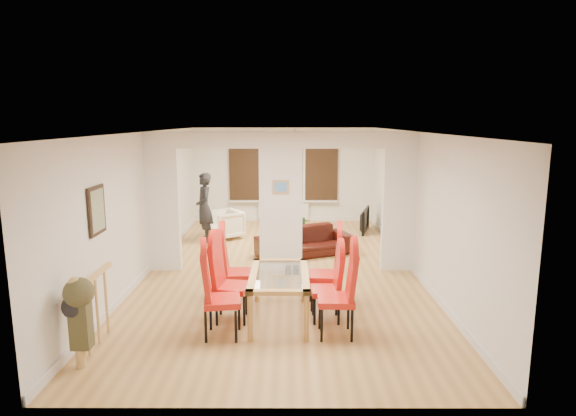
{
  "coord_description": "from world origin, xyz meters",
  "views": [
    {
      "loc": [
        0.15,
        -8.83,
        2.82
      ],
      "look_at": [
        0.13,
        0.6,
        1.08
      ],
      "focal_mm": 30.0,
      "sensor_mm": 36.0,
      "label": 1
    }
  ],
  "objects_px": {
    "coffee_table": "(298,232)",
    "dining_chair_ra": "(336,293)",
    "bowl": "(288,226)",
    "dining_chair_lb": "(231,281)",
    "television": "(361,220)",
    "dining_chair_rc": "(324,270)",
    "armchair": "(225,224)",
    "sofa": "(304,241)",
    "dining_chair_la": "(222,294)",
    "dining_table": "(279,297)",
    "person": "(204,207)",
    "bottle": "(304,223)",
    "dining_chair_rb": "(326,285)",
    "dining_chair_lc": "(238,268)"
  },
  "relations": [
    {
      "from": "dining_chair_lc",
      "to": "dining_chair_ra",
      "type": "distance_m",
      "value": 1.79
    },
    {
      "from": "coffee_table",
      "to": "bottle",
      "type": "bearing_deg",
      "value": -29.09
    },
    {
      "from": "sofa",
      "to": "dining_chair_la",
      "type": "bearing_deg",
      "value": -129.54
    },
    {
      "from": "armchair",
      "to": "television",
      "type": "xyz_separation_m",
      "value": [
        3.39,
        0.71,
        -0.04
      ]
    },
    {
      "from": "dining_chair_lc",
      "to": "dining_chair_la",
      "type": "bearing_deg",
      "value": -98.32
    },
    {
      "from": "dining_chair_rc",
      "to": "armchair",
      "type": "relative_size",
      "value": 1.56
    },
    {
      "from": "dining_chair_ra",
      "to": "person",
      "type": "relative_size",
      "value": 0.73
    },
    {
      "from": "dining_chair_lb",
      "to": "sofa",
      "type": "height_order",
      "value": "dining_chair_lb"
    },
    {
      "from": "television",
      "to": "bottle",
      "type": "relative_size",
      "value": 3.65
    },
    {
      "from": "dining_chair_lb",
      "to": "dining_chair_lc",
      "type": "relative_size",
      "value": 1.01
    },
    {
      "from": "dining_chair_rc",
      "to": "television",
      "type": "distance_m",
      "value": 5.19
    },
    {
      "from": "dining_chair_lc",
      "to": "dining_chair_rc",
      "type": "xyz_separation_m",
      "value": [
        1.32,
        -0.11,
        0.01
      ]
    },
    {
      "from": "dining_table",
      "to": "coffee_table",
      "type": "distance_m",
      "value": 5.03
    },
    {
      "from": "dining_chair_ra",
      "to": "armchair",
      "type": "relative_size",
      "value": 1.57
    },
    {
      "from": "person",
      "to": "bowl",
      "type": "height_order",
      "value": "person"
    },
    {
      "from": "coffee_table",
      "to": "dining_table",
      "type": "bearing_deg",
      "value": -94.04
    },
    {
      "from": "dining_chair_rb",
      "to": "dining_chair_rc",
      "type": "relative_size",
      "value": 0.89
    },
    {
      "from": "dining_chair_ra",
      "to": "person",
      "type": "xyz_separation_m",
      "value": [
        -2.58,
        5.01,
        0.22
      ]
    },
    {
      "from": "dining_chair_la",
      "to": "person",
      "type": "height_order",
      "value": "person"
    },
    {
      "from": "dining_chair_lb",
      "to": "dining_chair_ra",
      "type": "distance_m",
      "value": 1.51
    },
    {
      "from": "armchair",
      "to": "television",
      "type": "relative_size",
      "value": 0.72
    },
    {
      "from": "sofa",
      "to": "armchair",
      "type": "height_order",
      "value": "armchair"
    },
    {
      "from": "dining_table",
      "to": "coffee_table",
      "type": "height_order",
      "value": "dining_table"
    },
    {
      "from": "dining_chair_rc",
      "to": "dining_table",
      "type": "bearing_deg",
      "value": -138.46
    },
    {
      "from": "dining_chair_lc",
      "to": "dining_chair_ra",
      "type": "xyz_separation_m",
      "value": [
        1.4,
        -1.11,
        0.02
      ]
    },
    {
      "from": "dining_chair_rb",
      "to": "television",
      "type": "distance_m",
      "value": 5.68
    },
    {
      "from": "armchair",
      "to": "person",
      "type": "height_order",
      "value": "person"
    },
    {
      "from": "dining_chair_ra",
      "to": "dining_chair_rc",
      "type": "distance_m",
      "value": 1.0
    },
    {
      "from": "dining_chair_lb",
      "to": "coffee_table",
      "type": "height_order",
      "value": "dining_chair_lb"
    },
    {
      "from": "dining_chair_lb",
      "to": "armchair",
      "type": "distance_m",
      "value": 4.88
    },
    {
      "from": "dining_chair_lc",
      "to": "coffee_table",
      "type": "relative_size",
      "value": 1.26
    },
    {
      "from": "person",
      "to": "dining_chair_rc",
      "type": "bearing_deg",
      "value": 13.38
    },
    {
      "from": "bowl",
      "to": "person",
      "type": "bearing_deg",
      "value": -164.31
    },
    {
      "from": "bowl",
      "to": "dining_chair_ra",
      "type": "bearing_deg",
      "value": -83.45
    },
    {
      "from": "dining_chair_la",
      "to": "person",
      "type": "relative_size",
      "value": 0.72
    },
    {
      "from": "sofa",
      "to": "television",
      "type": "relative_size",
      "value": 1.92
    },
    {
      "from": "person",
      "to": "bottle",
      "type": "height_order",
      "value": "person"
    },
    {
      "from": "dining_chair_lc",
      "to": "bowl",
      "type": "xyz_separation_m",
      "value": [
        0.76,
        4.45,
        -0.34
      ]
    },
    {
      "from": "armchair",
      "to": "bottle",
      "type": "xyz_separation_m",
      "value": [
        1.89,
        0.13,
        0.01
      ]
    },
    {
      "from": "dining_chair_ra",
      "to": "television",
      "type": "bearing_deg",
      "value": 79.77
    },
    {
      "from": "sofa",
      "to": "person",
      "type": "height_order",
      "value": "person"
    },
    {
      "from": "armchair",
      "to": "person",
      "type": "relative_size",
      "value": 0.46
    },
    {
      "from": "coffee_table",
      "to": "dining_chair_ra",
      "type": "bearing_deg",
      "value": -85.88
    },
    {
      "from": "dining_chair_la",
      "to": "dining_chair_lc",
      "type": "bearing_deg",
      "value": 77.35
    },
    {
      "from": "dining_chair_rc",
      "to": "bottle",
      "type": "relative_size",
      "value": 4.08
    },
    {
      "from": "dining_chair_rc",
      "to": "coffee_table",
      "type": "distance_m",
      "value": 4.56
    },
    {
      "from": "bowl",
      "to": "dining_chair_lb",
      "type": "bearing_deg",
      "value": -98.81
    },
    {
      "from": "coffee_table",
      "to": "bowl",
      "type": "xyz_separation_m",
      "value": [
        -0.24,
        0.04,
        0.13
      ]
    },
    {
      "from": "sofa",
      "to": "person",
      "type": "bearing_deg",
      "value": 131.08
    },
    {
      "from": "bottle",
      "to": "television",
      "type": "bearing_deg",
      "value": 21.03
    }
  ]
}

